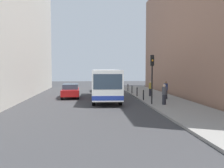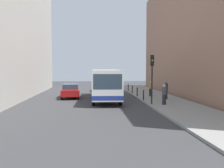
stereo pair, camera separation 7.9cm
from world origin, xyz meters
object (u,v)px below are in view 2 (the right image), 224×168
(traffic_light, at_px, (152,70))
(pedestrian_far_sidewalk, at_px, (151,89))
(bus, at_px, (105,82))
(bollard_far, at_px, (132,89))
(bollard_farthest, at_px, (128,87))
(bollard_near, at_px, (144,95))
(pedestrian_mid_sidewalk, at_px, (166,90))
(pedestrian_near_signal, at_px, (164,94))
(car_behind_bus, at_px, (101,86))
(car_beside_bus, at_px, (71,91))
(bollard_mid, at_px, (137,92))

(traffic_light, xyz_separation_m, pedestrian_far_sidewalk, (1.38, 5.91, -2.04))
(bus, distance_m, bollard_far, 5.83)
(bus, relative_size, pedestrian_far_sidewalk, 6.74)
(bus, height_order, bollard_farthest, bus)
(traffic_light, height_order, bollard_near, traffic_light)
(bollard_near, distance_m, bollard_farthest, 9.48)
(traffic_light, distance_m, pedestrian_mid_sidewalk, 4.48)
(pedestrian_near_signal, bearing_deg, pedestrian_mid_sidewalk, 45.00)
(pedestrian_mid_sidewalk, bearing_deg, traffic_light, 0.93)
(bollard_far, xyz_separation_m, pedestrian_mid_sidewalk, (2.36, -5.74, 0.40))
(pedestrian_near_signal, bearing_deg, car_behind_bus, 82.65)
(car_beside_bus, distance_m, pedestrian_far_sidewalk, 8.64)
(pedestrian_near_signal, relative_size, pedestrian_mid_sidewalk, 0.97)
(car_beside_bus, bearing_deg, traffic_light, 136.71)
(bollard_near, relative_size, bollard_mid, 1.00)
(bus, xyz_separation_m, bollard_mid, (3.52, 1.36, -1.10))
(pedestrian_mid_sidewalk, bearing_deg, car_behind_bus, -114.91)
(bollard_mid, distance_m, pedestrian_mid_sidewalk, 3.52)
(bus, relative_size, traffic_light, 2.71)
(car_behind_bus, bearing_deg, bollard_farthest, 159.80)
(car_beside_bus, relative_size, traffic_light, 1.09)
(pedestrian_near_signal, bearing_deg, bus, 106.87)
(bollard_mid, relative_size, bollard_far, 1.00)
(pedestrian_far_sidewalk, bearing_deg, pedestrian_mid_sidewalk, -144.94)
(bollard_far, distance_m, pedestrian_far_sidewalk, 3.49)
(bus, height_order, pedestrian_mid_sidewalk, bus)
(pedestrian_far_sidewalk, bearing_deg, bus, 121.52)
(car_beside_bus, relative_size, bollard_mid, 4.71)
(bollard_mid, bearing_deg, pedestrian_near_signal, -80.82)
(bollard_far, bearing_deg, car_behind_bus, 127.86)
(traffic_light, height_order, bollard_far, traffic_light)
(bollard_far, bearing_deg, pedestrian_mid_sidewalk, -67.64)
(car_beside_bus, relative_size, pedestrian_near_signal, 2.66)
(traffic_light, distance_m, bollard_near, 3.63)
(bollard_farthest, relative_size, pedestrian_near_signal, 0.56)
(car_beside_bus, bearing_deg, car_behind_bus, -118.05)
(bollard_mid, relative_size, pedestrian_near_signal, 0.56)
(pedestrian_far_sidewalk, bearing_deg, traffic_light, -176.90)
(car_beside_bus, height_order, pedestrian_far_sidewalk, pedestrian_far_sidewalk)
(bus, relative_size, bollard_far, 11.67)
(bollard_near, relative_size, pedestrian_mid_sidewalk, 0.55)
(car_behind_bus, bearing_deg, pedestrian_mid_sidewalk, 121.92)
(car_behind_bus, distance_m, pedestrian_mid_sidewalk, 11.96)
(car_beside_bus, bearing_deg, bollard_mid, 174.46)
(car_behind_bus, bearing_deg, bus, 92.54)
(bollard_farthest, relative_size, pedestrian_far_sidewalk, 0.58)
(bus, distance_m, pedestrian_near_signal, 6.79)
(bollard_far, relative_size, pedestrian_mid_sidewalk, 0.55)
(bollard_mid, xyz_separation_m, pedestrian_far_sidewalk, (1.48, 0.01, 0.34))
(pedestrian_far_sidewalk, bearing_deg, car_behind_bus, 49.32)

